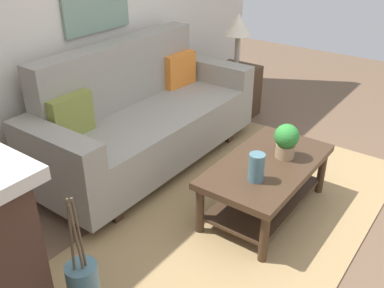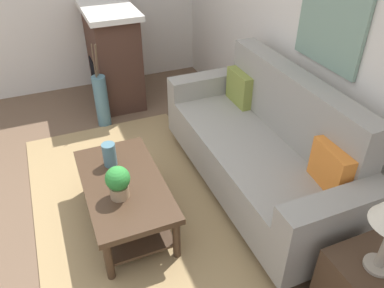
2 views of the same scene
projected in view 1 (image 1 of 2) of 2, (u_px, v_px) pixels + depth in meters
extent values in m
plane|color=brown|center=(311.00, 240.00, 3.00)|extent=(9.24, 9.24, 0.00)
cube|color=silver|center=(79.00, 7.00, 3.50)|extent=(5.24, 0.10, 2.70)
cube|color=#A38456|center=(249.00, 213.00, 3.26)|extent=(2.87, 1.60, 0.01)
cube|color=gray|center=(150.00, 132.00, 3.77)|extent=(1.77, 0.84, 0.40)
cube|color=gray|center=(120.00, 73.00, 3.71)|extent=(1.77, 0.20, 0.56)
cube|color=gray|center=(58.00, 170.00, 3.02)|extent=(0.20, 0.84, 0.60)
cube|color=gray|center=(212.00, 89.00, 4.42)|extent=(0.20, 0.84, 0.60)
cube|color=#422D1E|center=(86.00, 198.00, 3.33)|extent=(0.08, 0.74, 0.12)
cube|color=#422D1E|center=(201.00, 128.00, 4.45)|extent=(0.08, 0.74, 0.12)
cube|color=olive|center=(70.00, 115.00, 3.22)|extent=(0.36, 0.12, 0.32)
cube|color=orange|center=(179.00, 70.00, 4.17)|extent=(0.37, 0.16, 0.32)
cube|color=#422D1E|center=(267.00, 166.00, 3.10)|extent=(1.10, 0.60, 0.05)
cube|color=#422D1E|center=(264.00, 198.00, 3.24)|extent=(0.98, 0.50, 0.02)
cylinder|color=#422D1E|center=(264.00, 238.00, 2.73)|extent=(0.06, 0.06, 0.38)
cylinder|color=#422D1E|center=(321.00, 173.00, 3.42)|extent=(0.06, 0.06, 0.38)
cylinder|color=#422D1E|center=(200.00, 210.00, 2.99)|extent=(0.06, 0.06, 0.38)
cylinder|color=#422D1E|center=(265.00, 154.00, 3.68)|extent=(0.06, 0.06, 0.38)
cylinder|color=slate|center=(256.00, 167.00, 2.84)|extent=(0.11, 0.11, 0.20)
cylinder|color=tan|center=(285.00, 151.00, 3.14)|extent=(0.14, 0.14, 0.10)
sphere|color=#308A37|center=(287.00, 136.00, 3.09)|extent=(0.18, 0.18, 0.18)
cube|color=#422D1E|center=(235.00, 92.00, 4.75)|extent=(0.44, 0.44, 0.56)
cylinder|color=gray|center=(236.00, 66.00, 4.61)|extent=(0.16, 0.16, 0.02)
cylinder|color=gray|center=(237.00, 51.00, 4.53)|extent=(0.05, 0.05, 0.35)
cone|color=beige|center=(238.00, 24.00, 4.40)|extent=(0.28, 0.28, 0.22)
cylinder|color=brown|center=(79.00, 233.00, 1.87)|extent=(0.01, 0.04, 0.36)
cylinder|color=brown|center=(71.00, 235.00, 1.86)|extent=(0.05, 0.03, 0.36)
cylinder|color=brown|center=(76.00, 238.00, 1.84)|extent=(0.03, 0.02, 0.36)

